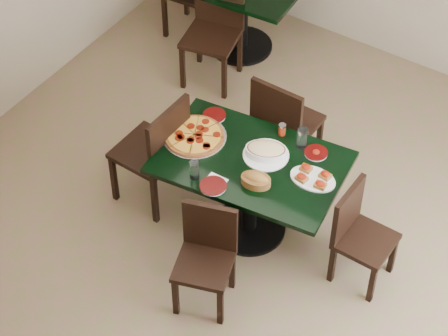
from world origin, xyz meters
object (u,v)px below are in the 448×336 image
Objects in this scene: back_chair_near at (215,24)px; bread_basket at (256,180)px; back_table at (242,1)px; pepperoni_pizza at (194,136)px; lasagna_casserole at (266,151)px; main_table at (250,178)px; chair_right at (358,231)px; chair_left at (158,148)px; chair_near at (207,251)px; bruschetta_platter at (313,177)px; chair_far at (283,121)px.

bread_basket is (1.41, -1.60, 0.23)m from back_chair_near.
back_table is 2.09m from pepperoni_pizza.
main_table is at bearing -146.97° from lasagna_casserole.
chair_right is (2.13, -1.81, -0.07)m from back_table.
bread_basket is (0.62, -0.15, 0.02)m from pepperoni_pizza.
chair_near is at bearing 58.06° from chair_left.
chair_right is at bearing 98.84° from chair_left.
back_table is 1.40× the size of chair_near.
chair_near is 2.38× the size of bruschetta_platter.
pepperoni_pizza is 1.33× the size of lasagna_casserole.
chair_far is at bearing 94.40° from bread_basket.
bruschetta_platter is (0.94, 0.11, 0.01)m from pepperoni_pizza.
chair_near is at bearing 134.33° from chair_right.
chair_far is 1.36m from back_chair_near.
back_chair_near is (-1.14, 0.75, 0.01)m from chair_far.
pepperoni_pizza is at bearing -71.65° from back_table.
lasagna_casserole is at bearing -57.31° from back_chair_near.
chair_far is (1.15, -1.20, 0.02)m from back_table.
chair_far is at bearing 63.97° from pepperoni_pizza.
pepperoni_pizza is at bearing -73.80° from back_chair_near.
main_table is 1.42× the size of chair_left.
main_table is 1.73× the size of chair_near.
lasagna_casserole is 1.46× the size of bread_basket.
pepperoni_pizza is 0.64m from bread_basket.
chair_left is (-0.82, 0.55, 0.11)m from chair_near.
main_table is at bearing 95.93° from chair_right.
chair_right is (0.79, 0.74, -0.00)m from chair_near.
back_table is at bearing 111.14° from bread_basket.
back_table is 3.24× the size of lasagna_casserole.
chair_near is (0.19, -1.35, -0.08)m from chair_far.
chair_near is at bearing 99.16° from chair_far.
chair_right is at bearing 149.23° from chair_far.
lasagna_casserole is 1.02× the size of bruschetta_platter.
bread_basket is (0.28, -0.86, 0.25)m from chair_far.
bruschetta_platter is at bearing 25.54° from bread_basket.
chair_far is 1.17× the size of chair_near.
back_table is 2.43× the size of pepperoni_pizza.
pepperoni_pizza is (-0.47, -0.03, 0.20)m from main_table.
bread_basket reaches higher than chair_near.
chair_right is at bearing -3.80° from bruschetta_platter.
chair_near is 0.84× the size of back_chair_near.
chair_far is 0.93m from bread_basket.
back_chair_near is at bearing 124.55° from main_table.
bread_basket is at bearing -59.74° from back_table.
main_table is at bearing 101.64° from chair_far.
chair_near is at bearing -114.64° from lasagna_casserole.
chair_right is 2.31× the size of lasagna_casserole.
chair_right reaches higher than main_table.
chair_far is 0.82m from pepperoni_pizza.
bread_basket is at bearing -56.52° from main_table.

